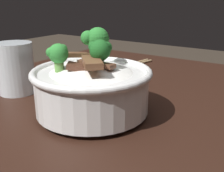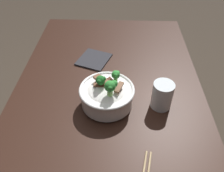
% 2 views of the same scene
% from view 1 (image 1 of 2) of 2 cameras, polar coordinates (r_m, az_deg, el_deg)
% --- Properties ---
extents(rice_bowl, '(0.21, 0.21, 0.15)m').
position_cam_1_polar(rice_bowl, '(0.46, -4.17, 0.31)').
color(rice_bowl, white).
rests_on(rice_bowl, dining_table).
extents(drinking_glass, '(0.08, 0.08, 0.11)m').
position_cam_1_polar(drinking_glass, '(0.61, -19.75, 2.86)').
color(drinking_glass, white).
rests_on(drinking_glass, dining_table).
extents(chopsticks_pair, '(0.22, 0.06, 0.01)m').
position_cam_1_polar(chopsticks_pair, '(0.79, 2.97, 4.26)').
color(chopsticks_pair, tan).
rests_on(chopsticks_pair, dining_table).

